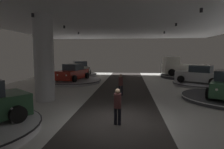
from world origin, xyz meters
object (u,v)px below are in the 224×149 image
(display_platform_deep_left, at_px, (80,75))
(display_platform_deep_right, at_px, (184,76))
(visitor_walking_near, at_px, (121,83))
(visitor_walking_far, at_px, (118,104))
(column_left, at_px, (44,59))
(display_platform_far_left, at_px, (73,81))
(pickup_truck_deep_right, at_px, (182,68))
(display_car_far_left, at_px, (73,73))
(display_car_far_right, at_px, (199,75))
(display_car_deep_left, at_px, (80,68))
(display_platform_far_right, at_px, (199,84))

(display_platform_deep_left, distance_m, display_platform_deep_right, 13.77)
(visitor_walking_near, height_order, visitor_walking_far, same)
(column_left, distance_m, display_platform_far_left, 8.19)
(display_platform_far_left, xyz_separation_m, visitor_walking_far, (5.61, -11.55, 0.74))
(display_platform_far_left, xyz_separation_m, visitor_walking_near, (5.44, -5.85, 0.74))
(pickup_truck_deep_right, distance_m, visitor_walking_far, 18.26)
(column_left, xyz_separation_m, display_car_far_left, (-0.57, 7.78, -1.69))
(display_car_far_left, height_order, display_car_far_right, display_car_far_left)
(display_car_deep_left, bearing_deg, pickup_truck_deep_right, -1.21)
(display_platform_deep_left, bearing_deg, display_platform_far_left, -82.36)
(display_platform_deep_left, relative_size, display_car_far_right, 1.01)
(column_left, relative_size, display_car_far_left, 1.23)
(display_platform_deep_left, height_order, display_platform_far_right, display_platform_deep_left)
(display_car_deep_left, bearing_deg, display_car_far_right, -23.71)
(display_platform_deep_right, bearing_deg, pickup_truck_deep_right, -177.79)
(display_platform_deep_left, relative_size, display_platform_far_right, 0.92)
(display_platform_deep_right, distance_m, visitor_walking_near, 13.49)
(display_platform_far_right, xyz_separation_m, pickup_truck_deep_right, (-0.16, 5.68, 1.18))
(column_left, xyz_separation_m, display_platform_far_right, (12.29, 7.34, -2.62))
(display_platform_deep_left, bearing_deg, pickup_truck_deep_right, -1.33)
(display_platform_far_right, distance_m, visitor_walking_far, 13.32)
(display_platform_far_right, bearing_deg, visitor_walking_near, -143.74)
(display_platform_deep_right, relative_size, visitor_walking_far, 3.73)
(display_car_deep_left, relative_size, display_platform_far_left, 0.76)
(display_platform_far_right, xyz_separation_m, display_car_far_right, (0.03, -0.02, 0.87))
(pickup_truck_deep_right, xyz_separation_m, visitor_walking_far, (-7.09, -16.82, -0.40))
(display_platform_deep_right, bearing_deg, visitor_walking_far, -113.76)
(column_left, relative_size, display_car_deep_left, 1.20)
(display_car_deep_left, distance_m, pickup_truck_deep_right, 13.44)
(display_platform_far_right, bearing_deg, display_platform_far_left, 178.19)
(display_car_far_right, bearing_deg, visitor_walking_far, -123.19)
(display_car_deep_left, distance_m, display_platform_deep_right, 13.79)
(display_car_far_right, height_order, display_platform_deep_right, display_car_far_right)
(display_platform_far_left, height_order, display_platform_deep_right, display_platform_deep_right)
(display_car_deep_left, height_order, pickup_truck_deep_right, pickup_truck_deep_right)
(display_platform_deep_left, distance_m, pickup_truck_deep_right, 13.50)
(display_car_far_left, bearing_deg, display_car_far_right, -2.02)
(display_car_far_right, height_order, visitor_walking_far, display_car_far_right)
(display_car_far_left, relative_size, display_car_far_right, 1.00)
(display_platform_deep_right, height_order, visitor_walking_far, visitor_walking_far)
(display_platform_far_right, distance_m, display_platform_deep_right, 5.69)
(display_car_far_right, bearing_deg, display_platform_deep_left, 156.22)
(display_car_deep_left, height_order, visitor_walking_far, display_car_deep_left)
(display_platform_far_right, xyz_separation_m, display_platform_deep_right, (0.16, 5.69, 0.07))
(pickup_truck_deep_right, bearing_deg, visitor_walking_near, -123.13)
(display_car_far_left, bearing_deg, display_car_deep_left, 97.65)
(visitor_walking_near, bearing_deg, pickup_truck_deep_right, 56.87)
(column_left, xyz_separation_m, visitor_walking_near, (4.87, 1.90, -1.84))
(column_left, relative_size, display_platform_deep_right, 0.93)
(display_platform_far_left, relative_size, display_platform_far_right, 1.22)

